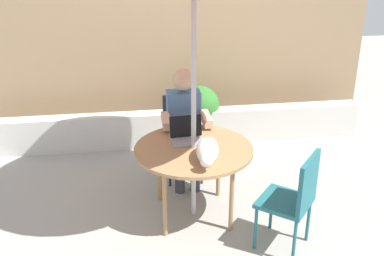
% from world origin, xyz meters
% --- Properties ---
extents(ground_plane, '(14.00, 14.00, 0.00)m').
position_xyz_m(ground_plane, '(0.00, 0.00, 0.00)').
color(ground_plane, gray).
extents(fence_back, '(5.18, 0.08, 1.81)m').
position_xyz_m(fence_back, '(0.00, 2.14, 0.91)').
color(fence_back, '#937756').
rests_on(fence_back, ground).
extents(planter_wall_low, '(4.66, 0.20, 0.44)m').
position_xyz_m(planter_wall_low, '(0.00, 1.56, 0.22)').
color(planter_wall_low, beige).
rests_on(planter_wall_low, ground).
extents(patio_table, '(1.07, 1.07, 0.70)m').
position_xyz_m(patio_table, '(0.00, 0.00, 0.65)').
color(patio_table, '#9E754C').
rests_on(patio_table, ground).
extents(chair_occupied, '(0.40, 0.40, 0.89)m').
position_xyz_m(chair_occupied, '(0.00, 0.81, 0.52)').
color(chair_occupied, '#33383F').
rests_on(chair_occupied, ground).
extents(chair_empty, '(0.56, 0.56, 0.89)m').
position_xyz_m(chair_empty, '(0.75, -0.62, 0.52)').
color(chair_empty, '#1E606B').
rests_on(chair_empty, ground).
extents(person_seated, '(0.48, 0.48, 1.23)m').
position_xyz_m(person_seated, '(0.00, 0.65, 0.69)').
color(person_seated, '#4C72A5').
rests_on(person_seated, ground).
extents(laptop, '(0.32, 0.27, 0.21)m').
position_xyz_m(laptop, '(-0.04, 0.18, 0.77)').
color(laptop, gray).
rests_on(laptop, patio_table).
extents(cat, '(0.27, 0.64, 0.17)m').
position_xyz_m(cat, '(0.08, -0.26, 0.79)').
color(cat, silver).
rests_on(cat, patio_table).
extents(potted_plant_near_fence, '(0.51, 0.51, 0.70)m').
position_xyz_m(potted_plant_near_fence, '(0.31, 1.68, 0.40)').
color(potted_plant_near_fence, '#595654').
rests_on(potted_plant_near_fence, ground).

